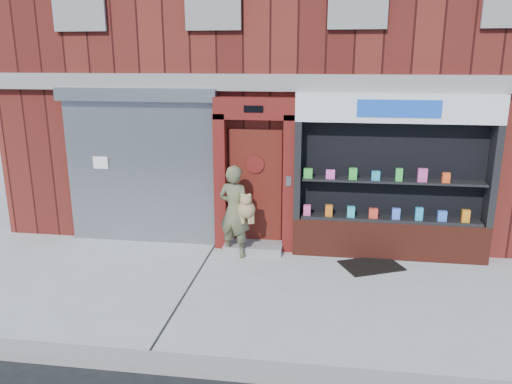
# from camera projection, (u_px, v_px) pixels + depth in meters

# --- Properties ---
(ground) EXTENTS (80.00, 80.00, 0.00)m
(ground) POSITION_uv_depth(u_px,v_px,m) (285.00, 294.00, 7.83)
(ground) COLOR #9E9E99
(ground) RESTS_ON ground
(curb) EXTENTS (60.00, 0.30, 0.12)m
(curb) POSITION_uv_depth(u_px,v_px,m) (269.00, 373.00, 5.76)
(curb) COLOR gray
(curb) RESTS_ON ground
(building) EXTENTS (12.00, 8.16, 8.00)m
(building) POSITION_uv_depth(u_px,v_px,m) (308.00, 40.00, 12.52)
(building) COLOR #4B1511
(building) RESTS_ON ground
(shutter_bay) EXTENTS (3.10, 0.30, 3.04)m
(shutter_bay) POSITION_uv_depth(u_px,v_px,m) (140.00, 157.00, 9.64)
(shutter_bay) COLOR gray
(shutter_bay) RESTS_ON ground
(red_door_bay) EXTENTS (1.52, 0.58, 2.90)m
(red_door_bay) POSITION_uv_depth(u_px,v_px,m) (255.00, 175.00, 9.33)
(red_door_bay) COLOR #611410
(red_door_bay) RESTS_ON ground
(pharmacy_bay) EXTENTS (3.50, 0.41, 3.00)m
(pharmacy_bay) POSITION_uv_depth(u_px,v_px,m) (392.00, 185.00, 8.97)
(pharmacy_bay) COLOR #5E2216
(pharmacy_bay) RESTS_ON ground
(woman) EXTENTS (0.76, 0.59, 1.73)m
(woman) POSITION_uv_depth(u_px,v_px,m) (236.00, 211.00, 9.12)
(woman) COLOR brown
(woman) RESTS_ON ground
(doormat) EXTENTS (1.20, 1.06, 0.03)m
(doormat) POSITION_uv_depth(u_px,v_px,m) (371.00, 266.00, 8.86)
(doormat) COLOR black
(doormat) RESTS_ON ground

